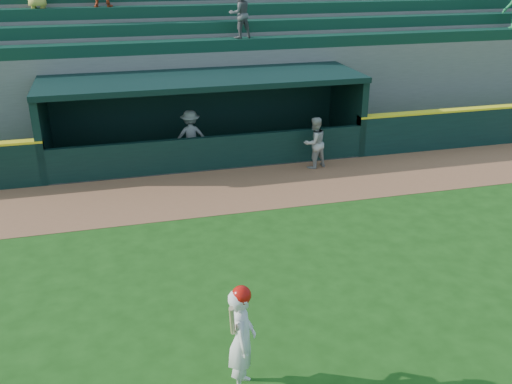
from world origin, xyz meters
TOP-DOWN VIEW (x-y plane):
  - ground at (0.00, 0.00)m, footprint 120.00×120.00m
  - warning_track at (0.00, 4.90)m, footprint 40.00×3.00m
  - dugout_player_front at (2.88, 5.95)m, footprint 0.87×0.76m
  - dugout_player_inside at (-0.47, 7.47)m, footprint 1.02×0.61m
  - dugout at (0.00, 8.00)m, footprint 9.40×2.80m
  - stands at (0.01, 12.57)m, footprint 34.50×6.28m
  - batter_at_plate at (-1.25, -2.38)m, footprint 0.54×0.81m

SIDE VIEW (x-z plane):
  - ground at x=0.00m, z-range 0.00..0.00m
  - warning_track at x=0.00m, z-range 0.00..0.01m
  - dugout_player_front at x=2.88m, z-range 0.00..1.50m
  - dugout_player_inside at x=-0.47m, z-range 0.00..1.54m
  - batter_at_plate at x=-1.25m, z-range 0.00..1.70m
  - dugout at x=0.00m, z-range 0.13..2.59m
  - stands at x=0.01m, z-range -1.37..6.16m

